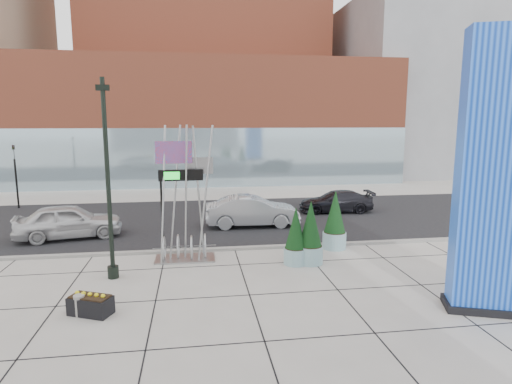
{
  "coord_description": "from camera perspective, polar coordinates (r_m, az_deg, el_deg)",
  "views": [
    {
      "loc": [
        -0.7,
        -14.09,
        5.64
      ],
      "look_at": [
        1.65,
        2.0,
        2.9
      ],
      "focal_mm": 30.0,
      "sensor_mm": 36.0,
      "label": 1
    }
  ],
  "objects": [
    {
      "name": "car_dark_east",
      "position": [
        26.95,
        10.6,
        -1.27
      ],
      "size": [
        4.66,
        2.17,
        1.32
      ],
      "primitive_type": "imported",
      "rotation": [
        0.0,
        0.0,
        -1.64
      ],
      "color": "black",
      "rests_on": "ground"
    },
    {
      "name": "building_grey_parking",
      "position": [
        53.38,
        22.26,
        12.46
      ],
      "size": [
        20.0,
        18.0,
        18.0
      ],
      "primitive_type": "cube",
      "color": "slate",
      "rests_on": "ground"
    },
    {
      "name": "tower_podium",
      "position": [
        41.13,
        -6.04,
        9.3
      ],
      "size": [
        34.0,
        10.0,
        11.0
      ],
      "primitive_type": "cube",
      "color": "#A54A30",
      "rests_on": "ground"
    },
    {
      "name": "box_planter_north",
      "position": [
        13.84,
        -21.19,
        -13.76
      ],
      "size": [
        1.38,
        1.07,
        0.68
      ],
      "rotation": [
        0.0,
        0.0,
        -0.42
      ],
      "color": "black",
      "rests_on": "ground"
    },
    {
      "name": "round_planter_west",
      "position": [
        17.1,
        7.27,
        -5.56
      ],
      "size": [
        1.02,
        1.02,
        2.54
      ],
      "color": "#88B1B7",
      "rests_on": "ground"
    },
    {
      "name": "tower_glass_front",
      "position": [
        36.47,
        -5.64,
        4.56
      ],
      "size": [
        34.0,
        0.6,
        5.0
      ],
      "primitive_type": "cube",
      "color": "#8CA5B2",
      "rests_on": "ground"
    },
    {
      "name": "ground",
      "position": [
        15.19,
        -5.2,
        -12.28
      ],
      "size": [
        160.0,
        160.0,
        0.0
      ],
      "primitive_type": "plane",
      "color": "#9E9991",
      "rests_on": "ground"
    },
    {
      "name": "round_planter_mid",
      "position": [
        16.98,
        5.3,
        -6.02
      ],
      "size": [
        0.92,
        0.92,
        2.31
      ],
      "color": "#88B1B7",
      "rests_on": "ground"
    },
    {
      "name": "lamp_post",
      "position": [
        15.88,
        -19.01,
        -0.92
      ],
      "size": [
        0.46,
        0.39,
        7.08
      ],
      "rotation": [
        0.0,
        0.0,
        0.08
      ],
      "color": "black",
      "rests_on": "ground"
    },
    {
      "name": "round_planter_east",
      "position": [
        19.23,
        10.47,
        -3.85
      ],
      "size": [
        1.04,
        1.04,
        2.61
      ],
      "color": "#88B1B7",
      "rests_on": "ground"
    },
    {
      "name": "public_art_sculpture",
      "position": [
        17.6,
        -9.49,
        -4.38
      ],
      "size": [
        2.44,
        1.26,
        5.49
      ],
      "rotation": [
        0.0,
        0.0,
        -0.02
      ],
      "color": "#ABAEB0",
      "rests_on": "ground"
    },
    {
      "name": "car_white_west",
      "position": [
        22.49,
        -23.66,
        -3.62
      ],
      "size": [
        5.17,
        2.94,
        1.66
      ],
      "primitive_type": "imported",
      "rotation": [
        0.0,
        0.0,
        1.78
      ],
      "color": "silver",
      "rests_on": "ground"
    },
    {
      "name": "curb_edge",
      "position": [
        18.95,
        -5.89,
        -7.63
      ],
      "size": [
        80.0,
        0.3,
        0.12
      ],
      "primitive_type": "cube",
      "color": "gray",
      "rests_on": "ground"
    },
    {
      "name": "blue_pylon",
      "position": [
        14.04,
        29.74,
        1.41
      ],
      "size": [
        2.68,
        1.87,
        8.19
      ],
      "rotation": [
        0.0,
        0.0,
        -0.35
      ],
      "color": "#0B35A9",
      "rests_on": "ground"
    },
    {
      "name": "concrete_bollard",
      "position": [
        13.88,
        -22.47,
        -13.79
      ],
      "size": [
        0.32,
        0.32,
        0.62
      ],
      "primitive_type": "cylinder",
      "color": "gray",
      "rests_on": "ground"
    },
    {
      "name": "street_asphalt",
      "position": [
        24.75,
        -6.5,
        -3.66
      ],
      "size": [
        80.0,
        12.0,
        0.02
      ],
      "primitive_type": "cube",
      "color": "black",
      "rests_on": "ground"
    },
    {
      "name": "overhead_street_sign",
      "position": [
        17.2,
        -10.48,
        1.18
      ],
      "size": [
        1.75,
        0.22,
        3.71
      ],
      "rotation": [
        0.0,
        0.0,
        0.03
      ],
      "color": "black",
      "rests_on": "ground"
    },
    {
      "name": "traffic_signal",
      "position": [
        31.39,
        -29.39,
        2.21
      ],
      "size": [
        0.15,
        0.18,
        4.1
      ],
      "color": "black",
      "rests_on": "ground"
    },
    {
      "name": "car_silver_mid",
      "position": [
        22.91,
        -0.5,
        -2.6
      ],
      "size": [
        5.01,
        1.86,
        1.64
      ],
      "primitive_type": "imported",
      "rotation": [
        0.0,
        0.0,
        1.55
      ],
      "color": "#A7A9AE",
      "rests_on": "ground"
    }
  ]
}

